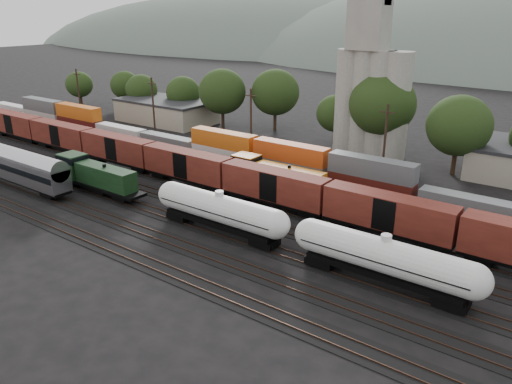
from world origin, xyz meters
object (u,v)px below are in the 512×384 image
Objects in this scene: green_locomotive at (92,174)px; orange_locomotive at (271,175)px; passenger_coach at (12,163)px; tank_car_a at (220,210)px; grain_silo at (371,91)px.

orange_locomotive is at bearing 36.39° from green_locomotive.
passenger_coach is (-11.76, -5.00, 0.78)m from green_locomotive.
green_locomotive is 0.93× the size of tank_car_a.
green_locomotive is at bearing -119.48° from grain_silo.
grain_silo reaches higher than green_locomotive.
passenger_coach is at bearing -171.92° from tank_car_a.
tank_car_a is 0.76× the size of passenger_coach.
orange_locomotive is 0.61× the size of grain_silo.
passenger_coach is (-35.23, -5.00, 0.50)m from tank_car_a.
orange_locomotive is at bearing 31.92° from passenger_coach.
grain_silo is (34.94, 46.00, 7.87)m from passenger_coach.
passenger_coach is 1.39× the size of orange_locomotive.
grain_silo is at bearing 60.52° from green_locomotive.
tank_car_a is 35.59m from passenger_coach.
tank_car_a is at bearing 8.08° from passenger_coach.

